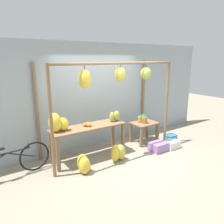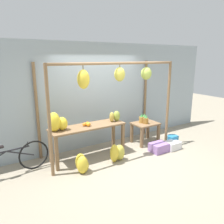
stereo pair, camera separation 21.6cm
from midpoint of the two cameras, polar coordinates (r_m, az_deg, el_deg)
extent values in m
plane|color=gray|center=(5.34, 4.66, -12.82)|extent=(20.00, 20.00, 0.00)
cube|color=#99A8B2|center=(5.99, -2.87, 4.32)|extent=(8.00, 0.08, 2.80)
cylinder|color=brown|center=(4.46, -14.72, -2.72)|extent=(0.07, 0.07, 2.32)
cylinder|color=brown|center=(6.24, 15.35, 1.97)|extent=(0.07, 0.07, 2.32)
cylinder|color=brown|center=(5.35, -17.86, -0.16)|extent=(0.07, 0.07, 2.32)
cylinder|color=brown|center=(6.90, 9.53, 3.41)|extent=(0.07, 0.07, 2.32)
cylinder|color=brown|center=(5.02, 3.03, 12.61)|extent=(3.29, 0.06, 0.06)
cylinder|color=brown|center=(4.57, -6.21, 11.52)|extent=(0.02, 0.02, 0.08)
ellipsoid|color=gold|center=(4.59, -6.13, 8.50)|extent=(0.26, 0.24, 0.40)
cylinder|color=brown|center=(5.03, 3.29, 11.94)|extent=(0.02, 0.02, 0.06)
ellipsoid|color=gold|center=(5.04, 3.26, 9.78)|extent=(0.26, 0.23, 0.32)
cylinder|color=brown|center=(5.53, 10.15, 11.85)|extent=(0.02, 0.02, 0.08)
ellipsoid|color=#9EB247|center=(5.54, 10.06, 9.87)|extent=(0.27, 0.25, 0.31)
cube|color=brown|center=(5.27, -5.14, -3.82)|extent=(1.84, 0.55, 0.04)
cube|color=brown|center=(4.91, -13.02, -10.65)|extent=(0.07, 0.07, 0.78)
cube|color=brown|center=(5.66, 3.95, -6.92)|extent=(0.07, 0.07, 0.78)
cube|color=brown|center=(5.31, -14.68, -8.82)|extent=(0.07, 0.07, 0.78)
cube|color=brown|center=(6.00, 1.38, -5.62)|extent=(0.07, 0.07, 0.78)
cube|color=brown|center=(6.33, 9.68, -2.99)|extent=(0.72, 0.56, 0.04)
cube|color=brown|center=(6.07, 8.81, -6.69)|extent=(0.07, 0.07, 0.56)
cube|color=brown|center=(6.47, 12.96, -5.57)|extent=(0.07, 0.07, 0.56)
cube|color=brown|center=(6.39, 6.13, -5.50)|extent=(0.07, 0.07, 0.56)
cube|color=brown|center=(6.77, 10.24, -4.52)|extent=(0.07, 0.07, 0.56)
ellipsoid|color=yellow|center=(5.01, -11.68, -2.99)|extent=(0.33, 0.33, 0.30)
ellipsoid|color=yellow|center=(4.93, -13.71, -2.55)|extent=(0.38, 0.39, 0.43)
sphere|color=orange|center=(5.27, -5.37, -3.11)|extent=(0.09, 0.09, 0.09)
sphere|color=orange|center=(5.25, -5.70, -3.18)|extent=(0.09, 0.09, 0.09)
sphere|color=orange|center=(5.32, -5.27, -2.95)|extent=(0.08, 0.08, 0.08)
sphere|color=orange|center=(5.24, -4.97, -3.19)|extent=(0.09, 0.09, 0.09)
sphere|color=orange|center=(5.27, -5.46, -3.15)|extent=(0.08, 0.08, 0.08)
sphere|color=orange|center=(5.23, -6.07, -3.23)|extent=(0.09, 0.09, 0.09)
sphere|color=orange|center=(5.20, -5.04, -3.30)|extent=(0.10, 0.10, 0.10)
sphere|color=orange|center=(5.28, -5.44, -3.10)|extent=(0.08, 0.08, 0.08)
sphere|color=orange|center=(5.25, -5.27, -3.20)|extent=(0.08, 0.08, 0.08)
sphere|color=orange|center=(5.23, -4.91, -3.18)|extent=(0.09, 0.09, 0.09)
cylinder|color=olive|center=(6.29, 9.37, -2.00)|extent=(0.13, 0.13, 0.19)
cone|color=#428442|center=(6.25, 9.42, -0.79)|extent=(0.09, 0.09, 0.09)
cylinder|color=olive|center=(6.23, 9.59, -2.32)|extent=(0.12, 0.12, 0.15)
cone|color=#428442|center=(6.20, 9.63, -1.26)|extent=(0.08, 0.08, 0.09)
cylinder|color=#A3702D|center=(6.22, 9.89, -2.29)|extent=(0.12, 0.12, 0.17)
cone|color=#428442|center=(6.18, 9.94, -1.12)|extent=(0.08, 0.08, 0.10)
cylinder|color=#B27F38|center=(6.30, 8.71, -2.02)|extent=(0.14, 0.14, 0.17)
cone|color=#337538|center=(6.26, 8.75, -0.84)|extent=(0.10, 0.10, 0.10)
ellipsoid|color=gold|center=(4.88, -5.91, -13.74)|extent=(0.25, 0.26, 0.28)
ellipsoid|color=yellow|center=(4.89, -6.88, -12.93)|extent=(0.26, 0.28, 0.40)
ellipsoid|color=gold|center=(4.79, -6.40, -13.56)|extent=(0.29, 0.27, 0.40)
ellipsoid|color=gold|center=(5.34, 3.19, -10.51)|extent=(0.30, 0.29, 0.39)
ellipsoid|color=gold|center=(5.23, 1.80, -10.74)|extent=(0.27, 0.26, 0.44)
cube|color=#9970B7|center=(5.96, 13.18, -8.99)|extent=(0.45, 0.36, 0.23)
cylinder|color=teal|center=(6.51, 16.53, -7.07)|extent=(0.31, 0.31, 0.26)
torus|color=black|center=(5.15, -18.58, -10.58)|extent=(0.66, 0.10, 0.66)
cylinder|color=black|center=(4.93, -24.81, -9.34)|extent=(0.92, 0.12, 0.03)
cylinder|color=black|center=(5.04, -21.63, -9.99)|extent=(0.55, 0.08, 0.26)
cylinder|color=black|center=(5.01, -20.01, -7.89)|extent=(0.02, 0.02, 0.10)
ellipsoid|color=#B2993D|center=(5.53, 1.05, -1.31)|extent=(0.14, 0.16, 0.26)
ellipsoid|color=#93A33D|center=(5.60, 2.33, -1.05)|extent=(0.21, 0.20, 0.27)
cube|color=silver|center=(6.22, 16.42, -8.33)|extent=(0.41, 0.32, 0.21)
camera|label=1|loc=(0.11, -88.88, 0.28)|focal=35.00mm
camera|label=2|loc=(0.11, 91.12, -0.28)|focal=35.00mm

